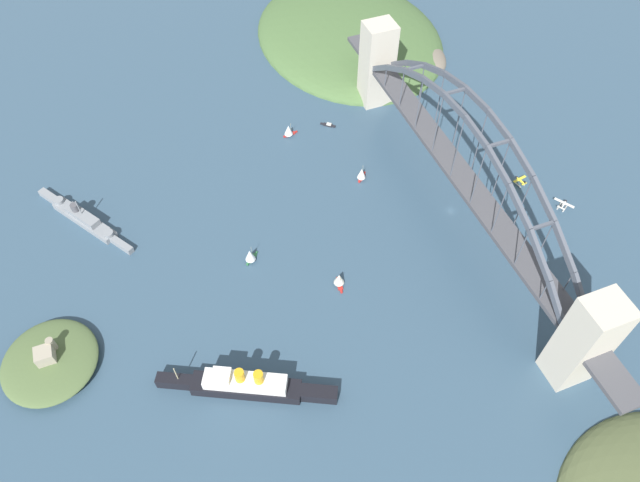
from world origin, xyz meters
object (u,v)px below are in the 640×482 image
fort_island_mid_harbor (50,361)px  small_boat_4 (289,130)px  small_boat_2 (250,255)px  ocean_liner (247,385)px  seaplane_second_in_formation (563,205)px  small_boat_1 (328,125)px  small_boat_3 (362,173)px  harbor_arch_bridge (461,173)px  seaplane_taxiing_near_bridge (520,181)px  small_boat_0 (339,279)px  naval_cruiser (83,218)px

fort_island_mid_harbor → small_boat_4: 190.97m
small_boat_2 → ocean_liner: bearing=162.1°
seaplane_second_in_formation → small_boat_2: bearing=80.9°
ocean_liner → fort_island_mid_harbor: ocean_liner is taller
seaplane_second_in_formation → small_boat_1: size_ratio=1.26×
ocean_liner → small_boat_4: (155.82, -73.97, -1.29)m
ocean_liner → small_boat_3: (103.79, -101.53, -0.96)m
small_boat_3 → harbor_arch_bridge: bearing=-137.3°
ocean_liner → seaplane_taxiing_near_bridge: bearing=-70.5°
harbor_arch_bridge → small_boat_2: (6.84, 116.77, -25.14)m
small_boat_1 → small_boat_2: small_boat_2 is taller
fort_island_mid_harbor → small_boat_1: bearing=-58.9°
seaplane_second_in_formation → small_boat_3: (62.34, 98.06, 2.39)m
fort_island_mid_harbor → seaplane_second_in_formation: 281.32m
small_boat_0 → seaplane_taxiing_near_bridge: bearing=-77.8°
small_boat_2 → small_boat_0: bearing=-128.8°
small_boat_0 → small_boat_3: size_ratio=1.03×
fort_island_mid_harbor → small_boat_2: bearing=-76.8°
ocean_liner → small_boat_4: bearing=-25.4°
ocean_liner → small_boat_2: bearing=-17.9°
ocean_liner → small_boat_4: 172.49m
small_boat_4 → small_boat_1: bearing=-91.1°
harbor_arch_bridge → seaplane_second_in_formation: (-21.37, -60.28, -27.65)m
fort_island_mid_harbor → small_boat_1: size_ratio=5.27×
seaplane_taxiing_near_bridge → seaplane_second_in_formation: (-24.91, -12.51, -0.01)m
harbor_arch_bridge → small_boat_0: (-23.79, 78.66, -25.72)m
seaplane_taxiing_near_bridge → small_boat_0: bearing=102.2°
seaplane_second_in_formation → small_boat_0: 138.97m
ocean_liner → small_boat_3: size_ratio=7.86×
small_boat_0 → harbor_arch_bridge: bearing=-73.2°
seaplane_second_in_formation → harbor_arch_bridge: bearing=70.5°
small_boat_0 → small_boat_2: 48.90m
naval_cruiser → small_boat_2: naval_cruiser is taller
fort_island_mid_harbor → small_boat_0: (-6.17, -142.35, 0.55)m
ocean_liner → small_boat_1: (155.31, -100.79, -4.79)m
naval_cruiser → small_boat_3: size_ratio=6.70×
harbor_arch_bridge → small_boat_0: 86.11m
harbor_arch_bridge → seaplane_taxiing_near_bridge: size_ratio=29.03×
small_boat_1 → small_boat_3: bearing=-179.2°
small_boat_2 → small_boat_4: bearing=-30.8°
naval_cruiser → small_boat_3: bearing=-99.1°
naval_cruiser → small_boat_4: 133.22m
small_boat_0 → small_boat_1: small_boat_0 is taller
naval_cruiser → small_boat_0: bearing=-127.5°
harbor_arch_bridge → small_boat_1: bearing=22.6°
small_boat_2 → small_boat_3: size_ratio=1.02×
seaplane_second_in_formation → small_boat_4: bearing=47.7°
ocean_liner → small_boat_3: ocean_liner is taller
small_boat_1 → small_boat_3: 51.67m
small_boat_1 → small_boat_4: bearing=88.9°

